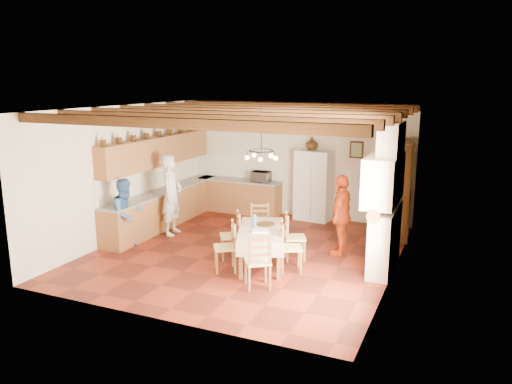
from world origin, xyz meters
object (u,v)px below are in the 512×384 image
Objects in this scene: microwave at (261,177)px; chair_left_near at (225,246)px; chair_left_far at (230,235)px; hutch at (400,189)px; chair_end_far at (260,226)px; chair_right_far at (295,237)px; person_man at (172,195)px; person_woman_blue at (127,214)px; refrigerator at (315,185)px; chair_right_near at (291,247)px; person_woman_red at (341,215)px; chair_end_near at (258,261)px; dining_table at (261,233)px.

chair_left_near is at bearing -73.55° from microwave.
hutch is at bearing 102.31° from chair_left_far.
chair_end_far is at bearing -147.72° from hutch.
chair_left_far is at bearing 83.40° from chair_right_far.
person_man is 1.31m from person_woman_blue.
hutch is at bearing -10.16° from refrigerator.
person_woman_blue reaches higher than chair_right_far.
person_man is at bearing 46.60° from chair_right_near.
person_woman_blue is at bearing -154.43° from hutch.
hutch is 1.32× the size of person_woman_red.
chair_right_far is at bearing -108.83° from person_man.
person_woman_blue is at bearing 155.38° from person_man.
refrigerator is 3.16m from chair_right_far.
chair_right_far is (1.02, 1.09, 0.00)m from chair_left_near.
refrigerator reaches higher than chair_end_far.
hutch reaches higher than refrigerator.
person_man is at bearing -146.82° from chair_left_far.
hutch is at bearing -4.79° from microwave.
person_man reaches higher than person_woman_red.
microwave is at bearing 160.43° from chair_left_far.
person_woman_red is at bearing -123.81° from hutch.
chair_left_far is 2.33m from person_woman_blue.
person_woman_red reaches higher than chair_end_near.
chair_end_far is at bearing 142.90° from chair_left_near.
chair_left_far is at bearing -74.47° from microwave.
chair_right_far is at bearing -73.80° from refrigerator.
chair_left_far is 0.85m from chair_end_far.
person_woman_blue is 4.52m from person_woman_red.
chair_left_far reaches higher than dining_table.
person_woman_red is at bearing -55.33° from refrigerator.
person_woman_red is (0.63, 1.30, 0.36)m from chair_right_near.
chair_left_far is 1.00× the size of chair_right_far.
chair_right_near is 0.51× the size of person_man.
person_man is (-2.67, -2.60, 0.04)m from refrigerator.
person_woman_blue is (-2.50, 0.33, 0.29)m from chair_left_near.
chair_left_far is 2.31m from person_woman_red.
refrigerator reaches higher than person_woman_red.
chair_left_near reaches higher than dining_table.
chair_end_near is 0.63× the size of person_woman_blue.
chair_right_near is at bearing -66.50° from chair_end_far.
dining_table is at bearing -88.90° from chair_end_far.
chair_right_far is 1.09m from person_woman_red.
chair_right_near is 0.63m from chair_right_far.
hutch is 1.19× the size of dining_table.
person_man is at bearing -113.42° from microwave.
chair_end_near is at bearing 11.79° from chair_left_far.
person_man is 1.12× the size of person_woman_red.
person_man is at bearing 56.10° from chair_right_far.
chair_right_near is (0.66, -3.70, -0.42)m from refrigerator.
chair_right_near is (0.64, -0.08, -0.17)m from dining_table.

